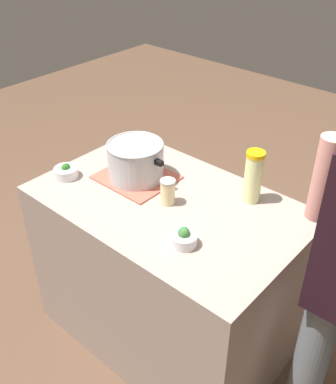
{
  "coord_description": "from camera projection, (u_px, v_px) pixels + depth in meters",
  "views": [
    {
      "loc": [
        1.14,
        -1.29,
        2.1
      ],
      "look_at": [
        0.0,
        0.0,
        0.94
      ],
      "focal_mm": 42.72,
      "sensor_mm": 36.0,
      "label": 1
    }
  ],
  "objects": [
    {
      "name": "dish_cloth",
      "position": [
        136.0,
        177.0,
        2.27
      ],
      "size": [
        0.36,
        0.31,
        0.01
      ],
      "primitive_type": "cube",
      "color": "#B55846",
      "rests_on": "counter_slab"
    },
    {
      "name": "lemonade_pitcher",
      "position": [
        253.0,
        176.0,
        2.04
      ],
      "size": [
        0.08,
        0.08,
        0.25
      ],
      "color": "#E9EF9E",
      "rests_on": "counter_slab"
    },
    {
      "name": "broccoli_bowl_center",
      "position": [
        66.0,
        172.0,
        2.26
      ],
      "size": [
        0.12,
        0.12,
        0.07
      ],
      "color": "silver",
      "rests_on": "counter_slab"
    },
    {
      "name": "cooking_pot",
      "position": [
        136.0,
        160.0,
        2.21
      ],
      "size": [
        0.35,
        0.28,
        0.18
      ],
      "color": "#B7B7BC",
      "rests_on": "dish_cloth"
    },
    {
      "name": "mason_jar",
      "position": [
        168.0,
        192.0,
        2.06
      ],
      "size": [
        0.07,
        0.07,
        0.12
      ],
      "color": "beige",
      "rests_on": "counter_slab"
    },
    {
      "name": "ground_plane",
      "position": [
        168.0,
        329.0,
        2.6
      ],
      "size": [
        8.0,
        8.0,
        0.0
      ],
      "primitive_type": "plane",
      "color": "brown"
    },
    {
      "name": "broccoli_bowl_front",
      "position": [
        184.0,
        237.0,
        1.83
      ],
      "size": [
        0.11,
        0.11,
        0.08
      ],
      "color": "silver",
      "rests_on": "counter_slab"
    },
    {
      "name": "counter_slab",
      "position": [
        168.0,
        272.0,
        2.35
      ],
      "size": [
        1.25,
        0.79,
        0.89
      ],
      "primitive_type": "cube",
      "color": "gray",
      "rests_on": "ground_plane"
    }
  ]
}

